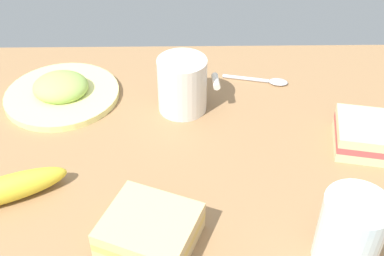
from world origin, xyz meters
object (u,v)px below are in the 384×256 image
coffee_mug_black (183,84)px  sandwich_side (371,136)px  sandwich_main (150,230)px  banana (7,189)px  plate_of_food (62,91)px  glass_of_milk (350,233)px  spoon (265,81)px

coffee_mug_black → sandwich_side: bearing=159.9°
sandwich_main → banana: bearing=-20.9°
plate_of_food → sandwich_side: 53.91cm
plate_of_food → glass_of_milk: glass_of_milk is taller
banana → plate_of_food: bearing=-96.0°
glass_of_milk → sandwich_main: bearing=-6.3°
sandwich_side → banana: sandwich_side is taller
plate_of_food → sandwich_main: size_ratio=1.44×
coffee_mug_black → glass_of_milk: bearing=122.2°
coffee_mug_black → plate_of_food: bearing=-9.1°
plate_of_food → sandwich_main: (-17.90, 32.98, 0.83)cm
sandwich_main → banana: size_ratio=0.84×
glass_of_milk → plate_of_food: bearing=-40.1°
glass_of_milk → spoon: glass_of_milk is taller
spoon → glass_of_milk: bearing=96.2°
sandwich_main → sandwich_side: 38.75cm
glass_of_milk → spoon: (4.37, -40.19, -4.16)cm
coffee_mug_black → spoon: size_ratio=0.86×
glass_of_milk → banana: 46.26cm
sandwich_side → banana: bearing=11.1°
plate_of_food → banana: plate_of_food is taller
coffee_mug_black → glass_of_milk: size_ratio=1.09×
plate_of_food → spoon: (-37.95, -4.53, -0.99)cm
sandwich_main → spoon: (-20.05, -37.51, -1.82)cm
coffee_mug_black → glass_of_milk: 37.97cm
glass_of_milk → banana: (44.97, -10.54, -2.58)cm
glass_of_milk → banana: size_ratio=0.58×
coffee_mug_black → banana: size_ratio=0.63×
plate_of_food → sandwich_side: plate_of_food is taller
sandwich_main → banana: 22.00cm
sandwich_main → glass_of_milk: glass_of_milk is taller
glass_of_milk → spoon: 40.64cm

